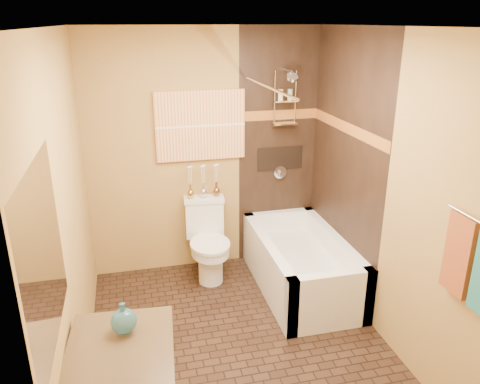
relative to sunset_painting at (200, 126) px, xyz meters
name	(u,v)px	position (x,y,z in m)	size (l,w,h in m)	color
floor	(241,347)	(0.05, -1.48, -1.55)	(3.00, 3.00, 0.00)	black
wall_left	(69,223)	(-1.15, -1.48, -0.30)	(0.02, 3.00, 2.50)	#AB8642
wall_right	(388,193)	(1.25, -1.48, -0.30)	(0.02, 3.00, 2.50)	#AB8642
wall_back	(206,154)	(0.05, 0.02, -0.30)	(2.40, 0.02, 2.50)	#AB8642
wall_front	(322,330)	(0.05, -2.98, -0.30)	(2.40, 0.02, 2.50)	#AB8642
ceiling	(241,27)	(0.05, -1.48, 0.95)	(3.00, 3.00, 0.00)	silver
alcove_tile_back	(278,149)	(0.83, 0.01, -0.30)	(0.85, 0.01, 2.50)	black
alcove_tile_right	(344,166)	(1.24, -0.73, -0.30)	(0.01, 1.50, 2.50)	black
mosaic_band_back	(279,115)	(0.83, 0.00, 0.07)	(0.85, 0.01, 0.10)	brown
mosaic_band_right	(347,128)	(1.23, -0.73, 0.07)	(0.01, 1.50, 0.10)	brown
alcove_niche	(280,158)	(0.85, 0.01, -0.40)	(0.50, 0.01, 0.25)	black
shower_fixtures	(285,112)	(0.85, -0.10, 0.12)	(0.24, 0.33, 1.16)	silver
curtain_rod	(266,86)	(0.45, -0.73, 0.47)	(0.03, 0.03, 1.55)	silver
towel_rust	(459,255)	(1.21, -2.40, -0.37)	(0.05, 0.22, 0.52)	brown
sunset_painting	(200,126)	(0.00, 0.00, 0.00)	(0.90, 0.04, 0.70)	orange
vanity_mirror	(45,258)	(-1.14, -2.48, -0.05)	(0.01, 1.00, 0.90)	white
bathtub	(301,268)	(0.85, -0.73, -1.33)	(0.80, 1.50, 0.55)	white
toilet	(208,240)	(0.00, -0.27, -1.14)	(0.43, 0.63, 0.81)	white
teal_bottle	(123,318)	(-0.82, -2.22, -0.61)	(0.15, 0.15, 0.23)	#256170
bud_vases	(203,181)	(0.00, -0.09, -0.55)	(0.34, 0.07, 0.34)	gold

